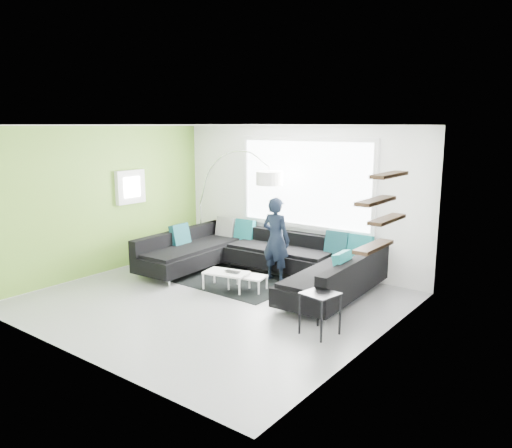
% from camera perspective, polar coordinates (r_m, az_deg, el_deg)
% --- Properties ---
extents(ground, '(5.50, 5.50, 0.00)m').
position_cam_1_polar(ground, '(8.22, -4.95, -8.70)').
color(ground, gray).
rests_on(ground, ground).
extents(room_shell, '(5.54, 5.04, 2.82)m').
position_cam_1_polar(room_shell, '(7.92, -3.97, 4.05)').
color(room_shell, white).
rests_on(room_shell, ground).
extents(sectional_sofa, '(4.10, 2.64, 0.86)m').
position_cam_1_polar(sectional_sofa, '(9.02, 0.16, -4.31)').
color(sectional_sofa, black).
rests_on(sectional_sofa, ground).
extents(rug, '(2.09, 1.54, 0.01)m').
position_cam_1_polar(rug, '(9.13, -2.22, -6.57)').
color(rug, black).
rests_on(rug, ground).
extents(coffee_table, '(1.05, 0.74, 0.31)m').
position_cam_1_polar(coffee_table, '(8.66, -2.19, -6.52)').
color(coffee_table, white).
rests_on(coffee_table, ground).
extents(arc_lamp, '(2.24, 0.98, 2.33)m').
position_cam_1_polar(arc_lamp, '(10.75, -6.38, 2.40)').
color(arc_lamp, white).
rests_on(arc_lamp, ground).
extents(side_table, '(0.50, 0.50, 0.59)m').
position_cam_1_polar(side_table, '(6.90, 7.30, -10.13)').
color(side_table, black).
rests_on(side_table, ground).
extents(person, '(0.57, 0.38, 1.54)m').
position_cam_1_polar(person, '(9.02, 2.30, -1.77)').
color(person, black).
rests_on(person, ground).
extents(laptop, '(0.31, 0.23, 0.02)m').
position_cam_1_polar(laptop, '(8.58, -2.86, -5.54)').
color(laptop, black).
rests_on(laptop, coffee_table).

